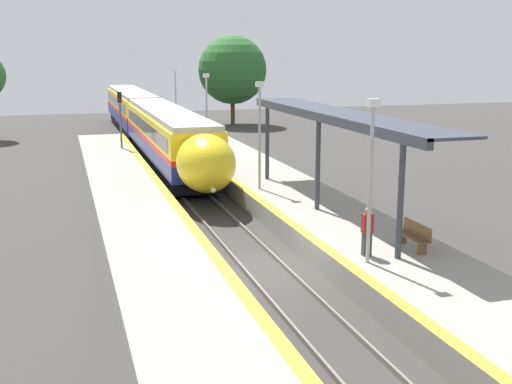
% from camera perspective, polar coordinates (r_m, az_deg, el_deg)
% --- Properties ---
extents(ground_plane, '(120.00, 120.00, 0.00)m').
position_cam_1_polar(ground_plane, '(22.16, 0.72, -6.93)').
color(ground_plane, '#383533').
extents(rail_left, '(0.08, 90.00, 0.15)m').
position_cam_1_polar(rail_left, '(21.94, -1.08, -6.92)').
color(rail_left, slate).
rests_on(rail_left, ground_plane).
extents(rail_right, '(0.08, 90.00, 0.15)m').
position_cam_1_polar(rail_right, '(22.36, 2.50, -6.56)').
color(rail_right, slate).
rests_on(rail_right, ground_plane).
extents(train, '(2.88, 44.39, 3.76)m').
position_cam_1_polar(train, '(49.99, -9.55, 6.29)').
color(train, black).
rests_on(train, ground_plane).
extents(platform_right, '(4.31, 64.00, 0.89)m').
position_cam_1_polar(platform_right, '(23.42, 9.75, -4.91)').
color(platform_right, gray).
rests_on(platform_right, ground_plane).
extents(platform_left, '(3.51, 64.00, 0.89)m').
position_cam_1_polar(platform_left, '(21.29, -8.20, -6.63)').
color(platform_left, gray).
rests_on(platform_left, ground_plane).
extents(platform_bench, '(0.44, 1.71, 0.89)m').
position_cam_1_polar(platform_bench, '(22.00, 13.87, -3.74)').
color(platform_bench, brown).
rests_on(platform_bench, platform_right).
extents(person_waiting, '(0.36, 0.22, 1.59)m').
position_cam_1_polar(person_waiting, '(20.90, 9.85, -3.44)').
color(person_waiting, '#333338').
rests_on(person_waiting, platform_right).
extents(railway_signal, '(0.28, 0.28, 4.67)m').
position_cam_1_polar(railway_signal, '(44.53, -11.95, 6.34)').
color(railway_signal, '#59595E').
rests_on(railway_signal, ground_plane).
extents(lamppost_near, '(0.36, 0.20, 5.08)m').
position_cam_1_polar(lamppost_near, '(19.75, 10.17, 1.91)').
color(lamppost_near, '#9E9EA3').
rests_on(lamppost_near, platform_right).
extents(lamppost_mid, '(0.36, 0.20, 5.08)m').
position_cam_1_polar(lamppost_mid, '(30.26, 0.32, 5.71)').
color(lamppost_mid, '#9E9EA3').
rests_on(lamppost_mid, platform_right).
extents(lamppost_far, '(0.36, 0.20, 5.08)m').
position_cam_1_polar(lamppost_far, '(41.26, -4.41, 7.46)').
color(lamppost_far, '#9E9EA3').
rests_on(lamppost_far, platform_right).
extents(lamppost_farthest, '(0.36, 0.20, 5.08)m').
position_cam_1_polar(lamppost_farthest, '(52.45, -7.15, 8.45)').
color(lamppost_farthest, '#9E9EA3').
rests_on(lamppost_farthest, platform_right).
extents(station_canopy, '(2.02, 16.61, 4.04)m').
position_cam_1_polar(station_canopy, '(26.52, 6.76, 6.50)').
color(station_canopy, '#333842').
rests_on(station_canopy, platform_right).
extents(background_tree_right, '(6.86, 6.86, 8.94)m').
position_cam_1_polar(background_tree_right, '(65.52, -2.11, 10.80)').
color(background_tree_right, brown).
rests_on(background_tree_right, ground_plane).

